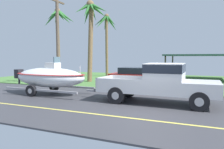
# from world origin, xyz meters

# --- Properties ---
(ground) EXTENTS (36.00, 22.00, 0.11)m
(ground) POSITION_xyz_m (0.00, 8.38, -0.01)
(ground) COLOR #38383D
(pickup_truck_towing) EXTENTS (5.76, 2.11, 1.91)m
(pickup_truck_towing) POSITION_xyz_m (0.45, 1.16, 1.06)
(pickup_truck_towing) COLOR silver
(pickup_truck_towing) RESTS_ON ground
(boat_on_trailer) EXTENTS (5.99, 2.24, 2.22)m
(boat_on_trailer) POSITION_xyz_m (-6.25, 1.16, 1.02)
(boat_on_trailer) COLOR gray
(boat_on_trailer) RESTS_ON ground
(parked_sedan_far) EXTENTS (4.72, 1.81, 1.38)m
(parked_sedan_far) POSITION_xyz_m (-2.57, 7.41, 0.67)
(parked_sedan_far) COLOR #B21E19
(parked_sedan_far) RESTS_ON ground
(carport_awning) EXTENTS (7.22, 5.57, 2.46)m
(carport_awning) POSITION_xyz_m (2.30, 13.30, 2.35)
(carport_awning) COLOR #4C4238
(carport_awning) RESTS_ON ground
(palm_tree_near_left) EXTENTS (3.10, 3.10, 7.13)m
(palm_tree_near_left) POSITION_xyz_m (-7.09, 7.81, 5.32)
(palm_tree_near_left) COLOR brown
(palm_tree_near_left) RESTS_ON ground
(palm_tree_near_right) EXTENTS (2.72, 3.06, 7.04)m
(palm_tree_near_right) POSITION_xyz_m (-8.03, 13.27, 5.36)
(palm_tree_near_right) COLOR brown
(palm_tree_near_right) RESTS_ON ground
(palm_tree_mid) EXTENTS (3.13, 3.02, 7.19)m
(palm_tree_mid) POSITION_xyz_m (-11.67, 9.38, 5.58)
(palm_tree_mid) COLOR brown
(palm_tree_mid) RESTS_ON ground
(utility_pole) EXTENTS (0.24, 1.80, 7.07)m
(utility_pole) POSITION_xyz_m (-8.37, 4.82, 3.68)
(utility_pole) COLOR brown
(utility_pole) RESTS_ON ground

